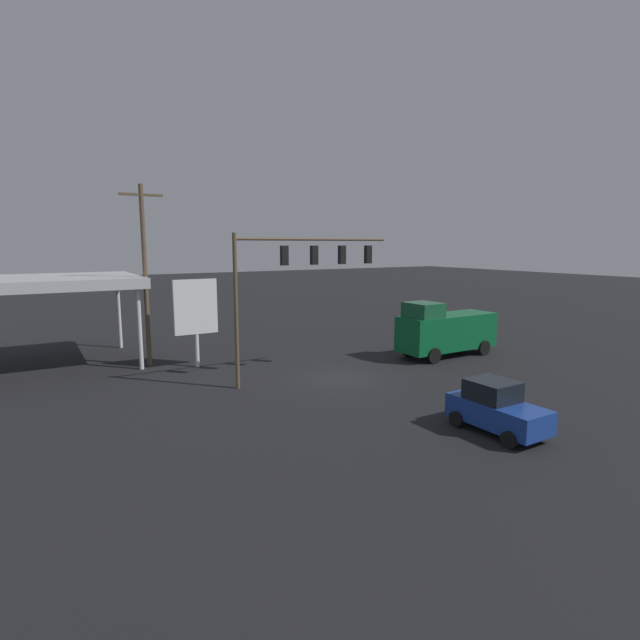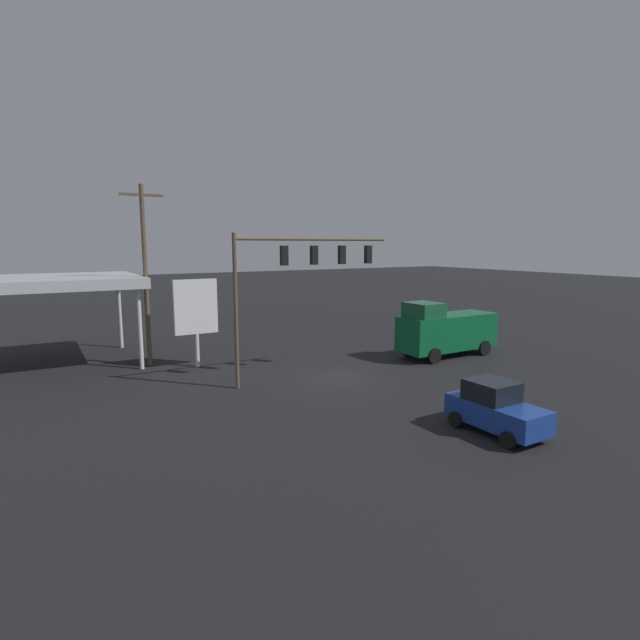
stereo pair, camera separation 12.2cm
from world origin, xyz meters
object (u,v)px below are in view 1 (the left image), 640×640
(hatchback_crossing, at_px, (496,408))
(delivery_truck, at_px, (445,330))
(traffic_signal_assembly, at_px, (299,269))
(price_sign, at_px, (196,309))
(utility_pole, at_px, (145,272))

(hatchback_crossing, xyz_separation_m, delivery_truck, (-7.78, -10.61, 0.75))
(traffic_signal_assembly, relative_size, price_sign, 1.76)
(hatchback_crossing, relative_size, delivery_truck, 0.56)
(utility_pole, distance_m, delivery_truck, 18.67)
(traffic_signal_assembly, height_order, price_sign, traffic_signal_assembly)
(utility_pole, height_order, delivery_truck, utility_pole)
(traffic_signal_assembly, height_order, hatchback_crossing, traffic_signal_assembly)
(traffic_signal_assembly, bearing_deg, utility_pole, -48.54)
(traffic_signal_assembly, bearing_deg, delivery_truck, -179.82)
(utility_pole, bearing_deg, delivery_truck, 157.20)
(utility_pole, bearing_deg, hatchback_crossing, 117.13)
(utility_pole, relative_size, hatchback_crossing, 2.75)
(utility_pole, xyz_separation_m, delivery_truck, (-16.85, 7.08, -3.84))
(utility_pole, relative_size, price_sign, 2.04)
(traffic_signal_assembly, distance_m, price_sign, 7.08)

